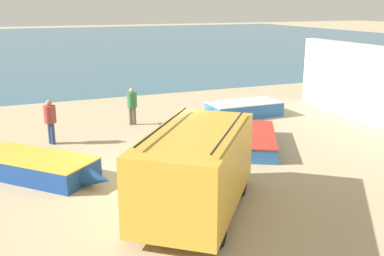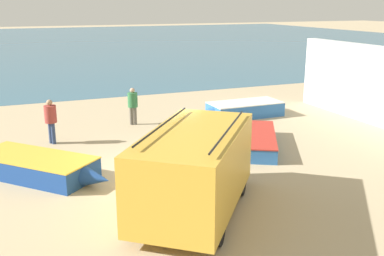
% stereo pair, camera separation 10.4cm
% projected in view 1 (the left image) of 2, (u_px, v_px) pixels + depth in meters
% --- Properties ---
extents(ground_plane, '(200.00, 200.00, 0.00)m').
position_uv_depth(ground_plane, '(153.00, 169.00, 14.81)').
color(ground_plane, tan).
extents(sea_water, '(120.00, 80.00, 0.01)m').
position_uv_depth(sea_water, '(37.00, 43.00, 61.10)').
color(sea_water, '#33607A').
rests_on(sea_water, ground_plane).
extents(parked_van, '(4.60, 5.04, 2.33)m').
position_uv_depth(parked_van, '(196.00, 168.00, 11.48)').
color(parked_van, gold).
rests_on(parked_van, ground_plane).
extents(fishing_rowboat_0, '(3.28, 4.63, 0.54)m').
position_uv_depth(fishing_rowboat_0, '(254.00, 139.00, 17.15)').
color(fishing_rowboat_0, '#2D66AD').
rests_on(fishing_rowboat_0, ground_plane).
extents(fishing_rowboat_1, '(4.26, 1.71, 0.68)m').
position_uv_depth(fishing_rowboat_1, '(242.00, 109.00, 21.66)').
color(fishing_rowboat_1, '#2D66AD').
rests_on(fishing_rowboat_1, ground_plane).
extents(fishing_rowboat_2, '(4.13, 4.27, 0.67)m').
position_uv_depth(fishing_rowboat_2, '(38.00, 167.00, 14.05)').
color(fishing_rowboat_2, navy).
rests_on(fishing_rowboat_2, ground_plane).
extents(fisherman_0, '(0.46, 0.46, 1.74)m').
position_uv_depth(fisherman_0, '(50.00, 118.00, 17.21)').
color(fisherman_0, navy).
rests_on(fisherman_0, ground_plane).
extents(fisherman_2, '(0.44, 0.44, 1.67)m').
position_uv_depth(fisherman_2, '(132.00, 103.00, 19.97)').
color(fisherman_2, '#5B564C').
rests_on(fisherman_2, ground_plane).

